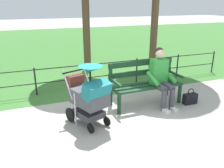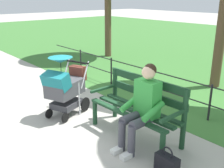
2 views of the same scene
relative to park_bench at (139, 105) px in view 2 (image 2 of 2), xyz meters
The scene contains 6 objects.
ground_plane 1.04m from the park_bench, ahead, with size 60.00×60.00×0.00m, color #ADA89E.
park_bench is the anchor object (origin of this frame).
person_on_bench 0.39m from the park_bench, 141.78° to the left, with size 0.54×0.74×1.28m.
stroller 1.52m from the park_bench, 19.92° to the left, with size 0.77×1.00×1.15m.
handbag 1.12m from the park_bench, 155.18° to the left, with size 0.32×0.14×0.37m.
park_fence 1.48m from the park_bench, 66.00° to the right, with size 8.31×0.04×0.70m.
Camera 2 is at (-3.61, 2.78, 2.20)m, focal length 42.55 mm.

